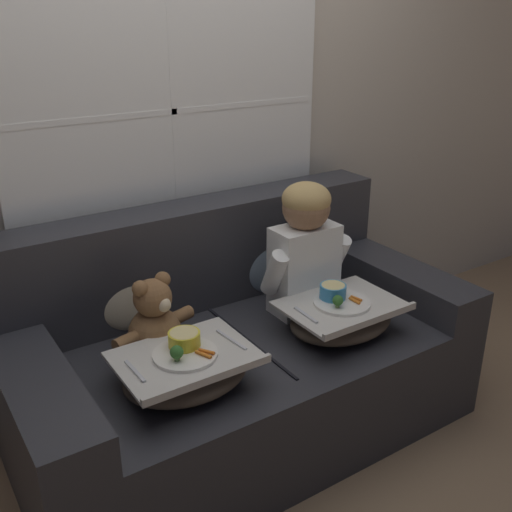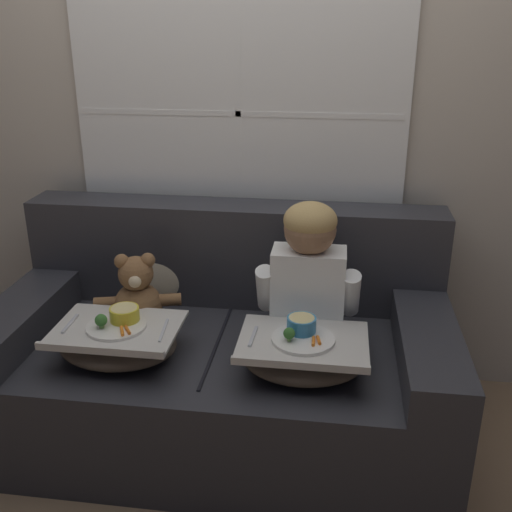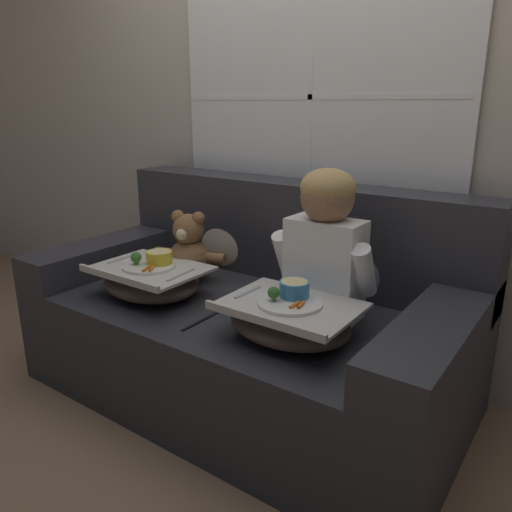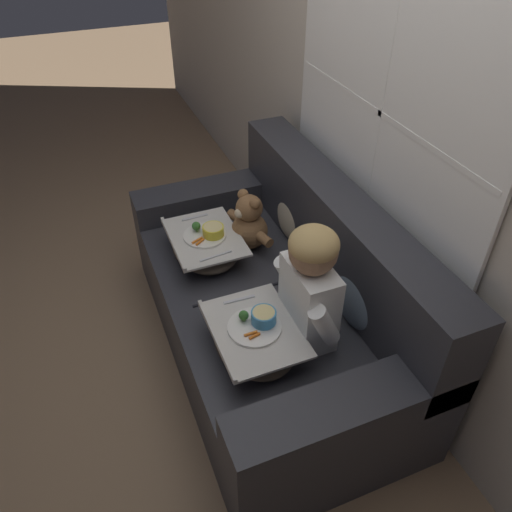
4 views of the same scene
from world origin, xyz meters
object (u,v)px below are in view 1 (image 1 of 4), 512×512
at_px(throw_pillow_behind_teddy, 128,292).
at_px(child_figure, 305,242).
at_px(lap_tray_teddy, 186,370).
at_px(teddy_bear, 155,323).
at_px(couch, 233,355).
at_px(lap_tray_child, 341,317).
at_px(throw_pillow_behind_child, 270,255).

relative_size(throw_pillow_behind_teddy, child_figure, 0.58).
bearing_deg(lap_tray_teddy, teddy_bear, 89.83).
bearing_deg(teddy_bear, throw_pillow_behind_teddy, 90.27).
bearing_deg(couch, lap_tray_child, -37.30).
bearing_deg(lap_tray_teddy, throw_pillow_behind_teddy, 90.05).
distance_m(throw_pillow_behind_child, lap_tray_teddy, 0.86).
relative_size(child_figure, teddy_bear, 1.61).
height_order(couch, child_figure, child_figure).
distance_m(throw_pillow_behind_child, child_figure, 0.29).
distance_m(throw_pillow_behind_child, throw_pillow_behind_teddy, 0.70).
bearing_deg(throw_pillow_behind_child, child_figure, -90.00).
distance_m(child_figure, lap_tray_teddy, 0.78).
distance_m(throw_pillow_behind_teddy, lap_tray_teddy, 0.51).
bearing_deg(throw_pillow_behind_child, throw_pillow_behind_teddy, 180.00).
bearing_deg(couch, child_figure, -2.94).
distance_m(couch, child_figure, 0.56).
height_order(couch, throw_pillow_behind_child, couch).
bearing_deg(couch, lap_tray_teddy, -142.69).
bearing_deg(throw_pillow_behind_teddy, lap_tray_child, -35.79).
relative_size(throw_pillow_behind_teddy, lap_tray_teddy, 0.71).
relative_size(couch, teddy_bear, 5.16).
bearing_deg(couch, throw_pillow_behind_child, 34.23).
height_order(throw_pillow_behind_teddy, lap_tray_child, throw_pillow_behind_teddy).
relative_size(throw_pillow_behind_child, lap_tray_child, 0.78).
relative_size(couch, throw_pillow_behind_teddy, 5.56).
bearing_deg(child_figure, lap_tray_teddy, -160.45).
relative_size(throw_pillow_behind_child, throw_pillow_behind_teddy, 1.11).
height_order(couch, throw_pillow_behind_teddy, couch).
height_order(couch, teddy_bear, couch).
xyz_separation_m(throw_pillow_behind_teddy, lap_tray_child, (0.70, -0.50, -0.10)).
height_order(teddy_bear, lap_tray_teddy, teddy_bear).
bearing_deg(throw_pillow_behind_child, lap_tray_teddy, -144.20).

